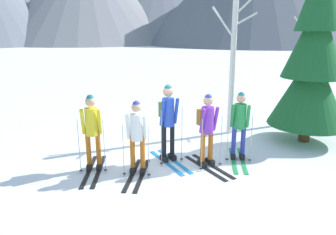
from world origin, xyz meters
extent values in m
plane|color=white|center=(0.00, 0.00, 0.00)|extent=(400.00, 400.00, 0.00)
cube|color=black|center=(-1.68, -0.19, 0.01)|extent=(0.24, 1.69, 0.02)
cube|color=black|center=(-1.90, -0.17, 0.01)|extent=(0.24, 1.69, 0.02)
cube|color=black|center=(-1.67, -0.09, 0.08)|extent=(0.13, 0.27, 0.12)
cylinder|color=#B76019|center=(-1.67, -0.09, 0.53)|extent=(0.11, 0.11, 0.82)
cube|color=black|center=(-1.89, -0.08, 0.08)|extent=(0.13, 0.27, 0.12)
cylinder|color=#B76019|center=(-1.89, -0.08, 0.53)|extent=(0.11, 0.11, 0.82)
cylinder|color=yellow|center=(-1.78, -0.08, 1.13)|extent=(0.28, 0.28, 0.62)
sphere|color=tan|center=(-1.78, -0.08, 1.58)|extent=(0.22, 0.22, 0.22)
sphere|color=#1E6B7A|center=(-1.78, -0.08, 1.65)|extent=(0.17, 0.17, 0.17)
cylinder|color=yellow|center=(-1.61, -0.16, 1.14)|extent=(0.10, 0.21, 0.58)
cylinder|color=yellow|center=(-1.97, -0.13, 1.14)|extent=(0.10, 0.21, 0.58)
cylinder|color=#A5A5AD|center=(-1.53, -0.29, 0.62)|extent=(0.02, 0.02, 1.23)
cylinder|color=black|center=(-1.53, -0.29, 0.06)|extent=(0.07, 0.07, 0.01)
cylinder|color=#A5A5AD|center=(-2.07, -0.24, 0.62)|extent=(0.02, 0.02, 1.23)
cylinder|color=black|center=(-2.07, -0.24, 0.06)|extent=(0.07, 0.07, 0.01)
cube|color=#4C7238|center=(-1.77, 0.08, 1.16)|extent=(0.27, 0.18, 0.36)
cube|color=black|center=(-0.73, -0.53, 0.01)|extent=(0.47, 1.61, 0.02)
cube|color=black|center=(-0.94, -0.48, 0.01)|extent=(0.47, 1.61, 0.02)
cube|color=black|center=(-0.71, -0.44, 0.08)|extent=(0.17, 0.28, 0.12)
cylinder|color=#B76019|center=(-0.71, -0.44, 0.51)|extent=(0.11, 0.11, 0.78)
cube|color=black|center=(-0.92, -0.39, 0.08)|extent=(0.17, 0.28, 0.12)
cylinder|color=#B76019|center=(-0.92, -0.39, 0.51)|extent=(0.11, 0.11, 0.78)
cylinder|color=white|center=(-0.81, -0.41, 1.07)|extent=(0.28, 0.28, 0.58)
sphere|color=tan|center=(-0.81, -0.41, 1.50)|extent=(0.21, 0.21, 0.21)
sphere|color=#2D389E|center=(-0.81, -0.41, 1.56)|extent=(0.16, 0.16, 0.16)
cylinder|color=white|center=(-0.65, -0.51, 1.09)|extent=(0.12, 0.21, 0.56)
cylinder|color=white|center=(-1.00, -0.43, 1.09)|extent=(0.12, 0.21, 0.56)
cylinder|color=#A5A5AD|center=(-0.59, -0.65, 0.58)|extent=(0.02, 0.02, 1.17)
cylinder|color=black|center=(-0.59, -0.65, 0.06)|extent=(0.07, 0.07, 0.01)
cylinder|color=#A5A5AD|center=(-1.12, -0.52, 0.58)|extent=(0.02, 0.02, 1.17)
cylinder|color=black|center=(-1.12, -0.52, 0.06)|extent=(0.07, 0.07, 0.01)
cube|color=maroon|center=(-0.78, -0.25, 1.10)|extent=(0.29, 0.22, 0.36)
cube|color=#1E84D1|center=(0.07, 0.13, 0.01)|extent=(0.64, 1.54, 0.02)
cube|color=#1E84D1|center=(-0.13, 0.05, 0.01)|extent=(0.64, 1.54, 0.02)
cube|color=black|center=(0.04, 0.22, 0.08)|extent=(0.19, 0.28, 0.12)
cylinder|color=black|center=(0.04, 0.22, 0.56)|extent=(0.11, 0.11, 0.88)
cube|color=black|center=(-0.17, 0.14, 0.08)|extent=(0.19, 0.28, 0.12)
cylinder|color=black|center=(-0.17, 0.14, 0.56)|extent=(0.11, 0.11, 0.88)
cylinder|color=blue|center=(-0.07, 0.18, 1.21)|extent=(0.28, 0.28, 0.66)
sphere|color=tan|center=(-0.07, 0.18, 1.70)|extent=(0.24, 0.24, 0.24)
sphere|color=#1E6B7A|center=(-0.07, 0.18, 1.77)|extent=(0.18, 0.18, 0.18)
cylinder|color=blue|center=(0.12, 0.19, 1.23)|extent=(0.15, 0.22, 0.63)
cylinder|color=blue|center=(-0.21, 0.06, 1.23)|extent=(0.15, 0.22, 0.63)
cylinder|color=#A5A5AD|center=(0.25, 0.11, 0.66)|extent=(0.02, 0.02, 1.32)
cylinder|color=black|center=(0.25, 0.11, 0.06)|extent=(0.07, 0.07, 0.01)
cylinder|color=#A5A5AD|center=(-0.26, -0.08, 0.66)|extent=(0.02, 0.02, 1.32)
cylinder|color=black|center=(-0.26, -0.08, 0.06)|extent=(0.07, 0.07, 0.01)
cube|color=#4C7238|center=(-0.13, 0.34, 1.25)|extent=(0.30, 0.24, 0.36)
cube|color=black|center=(0.91, -0.28, 0.01)|extent=(0.67, 1.47, 0.02)
cube|color=black|center=(0.71, -0.36, 0.01)|extent=(0.67, 1.47, 0.02)
cube|color=black|center=(0.87, -0.19, 0.08)|extent=(0.20, 0.28, 0.12)
cylinder|color=#B76019|center=(0.87, -0.19, 0.52)|extent=(0.11, 0.11, 0.81)
cube|color=black|center=(0.67, -0.27, 0.08)|extent=(0.20, 0.28, 0.12)
cylinder|color=#B76019|center=(0.67, -0.27, 0.52)|extent=(0.11, 0.11, 0.81)
cylinder|color=purple|center=(0.77, -0.23, 1.11)|extent=(0.28, 0.28, 0.61)
sphere|color=tan|center=(0.77, -0.23, 1.55)|extent=(0.22, 0.22, 0.22)
sphere|color=#2D389E|center=(0.77, -0.23, 1.62)|extent=(0.16, 0.16, 0.16)
cylinder|color=purple|center=(0.96, -0.21, 1.13)|extent=(0.15, 0.21, 0.58)
cylinder|color=purple|center=(0.63, -0.35, 1.13)|extent=(0.15, 0.21, 0.58)
cylinder|color=#A5A5AD|center=(1.09, -0.29, 0.61)|extent=(0.02, 0.02, 1.21)
cylinder|color=black|center=(1.09, -0.29, 0.06)|extent=(0.07, 0.07, 0.01)
cylinder|color=#A5A5AD|center=(0.59, -0.50, 0.61)|extent=(0.02, 0.02, 1.21)
cylinder|color=black|center=(0.59, -0.50, 0.06)|extent=(0.07, 0.07, 0.01)
cube|color=#99661E|center=(0.70, -0.07, 1.14)|extent=(0.30, 0.25, 0.36)
cube|color=green|center=(1.71, -0.06, 0.01)|extent=(0.45, 1.56, 0.02)
cube|color=green|center=(1.50, -0.01, 0.01)|extent=(0.45, 1.56, 0.02)
cube|color=black|center=(1.74, 0.04, 0.08)|extent=(0.17, 0.28, 0.12)
cylinder|color=#2D389E|center=(1.74, 0.04, 0.52)|extent=(0.11, 0.11, 0.79)
cube|color=black|center=(1.52, 0.09, 0.08)|extent=(0.17, 0.28, 0.12)
cylinder|color=#2D389E|center=(1.52, 0.09, 0.52)|extent=(0.11, 0.11, 0.79)
cylinder|color=#238C42|center=(1.63, 0.06, 1.09)|extent=(0.28, 0.28, 0.59)
sphere|color=tan|center=(1.63, 0.06, 1.52)|extent=(0.21, 0.21, 0.21)
sphere|color=#1E6B7A|center=(1.63, 0.06, 1.59)|extent=(0.16, 0.16, 0.16)
cylinder|color=#238C42|center=(1.79, -0.04, 1.10)|extent=(0.12, 0.21, 0.56)
cylinder|color=#238C42|center=(1.44, 0.05, 1.10)|extent=(0.12, 0.21, 0.56)
cylinder|color=#A5A5AD|center=(1.85, -0.17, 0.59)|extent=(0.02, 0.02, 1.19)
cylinder|color=black|center=(1.85, -0.17, 0.06)|extent=(0.07, 0.07, 0.01)
cylinder|color=#A5A5AD|center=(1.32, -0.05, 0.59)|extent=(0.02, 0.02, 1.19)
cylinder|color=black|center=(1.32, -0.05, 0.06)|extent=(0.07, 0.07, 0.01)
cube|color=#99661E|center=(1.67, 0.23, 1.12)|extent=(0.29, 0.22, 0.36)
cylinder|color=#51381E|center=(3.94, 1.08, 0.49)|extent=(0.31, 0.31, 0.99)
cone|color=#195628|center=(3.94, 1.08, 1.53)|extent=(2.11, 2.11, 2.08)
cone|color=#195628|center=(3.94, 1.08, 2.85)|extent=(1.61, 1.61, 2.08)
cylinder|color=silver|center=(4.87, 2.84, 2.18)|extent=(0.16, 0.16, 4.37)
cylinder|color=silver|center=(4.49, 2.73, 3.11)|extent=(0.79, 0.30, 0.68)
cylinder|color=silver|center=(5.17, 2.75, 3.68)|extent=(0.64, 0.26, 0.54)
cylinder|color=silver|center=(2.07, 2.07, 2.10)|extent=(0.16, 0.16, 4.21)
cylinder|color=silver|center=(2.39, 2.09, 3.34)|extent=(0.68, 0.10, 0.39)
cylinder|color=silver|center=(2.45, 2.02, 3.83)|extent=(0.81, 0.18, 0.80)
cylinder|color=silver|center=(1.74, 2.07, 3.23)|extent=(0.70, 0.07, 0.88)
cone|color=slate|center=(7.31, 75.93, 8.58)|extent=(46.05, 46.05, 17.15)
camera|label=1|loc=(-1.02, -6.93, 3.09)|focal=34.24mm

